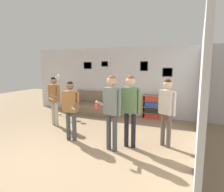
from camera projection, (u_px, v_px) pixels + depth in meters
The scene contains 12 objects.
ground_plane at pixel (40, 164), 4.08m from camera, with size 20.00×20.00×0.00m, color #937A5B.
wall_back at pixel (121, 81), 8.04m from camera, with size 8.20×0.08×2.70m.
wall_right at pixel (200, 92), 4.79m from camera, with size 0.06×6.98×2.70m.
couch at pixel (93, 107), 8.27m from camera, with size 2.06×0.80×0.90m.
bookshelf at pixel (156, 107), 7.39m from camera, with size 1.02×0.30×0.89m.
floor_lamp at pixel (57, 84), 7.97m from camera, with size 0.39×0.42×1.64m.
person_player_foreground_left at pixel (54, 96), 6.56m from camera, with size 0.49×0.53×1.62m.
person_player_foreground_center at pixel (71, 105), 5.23m from camera, with size 0.52×0.43×1.59m.
person_watcher_holding_cup at pixel (112, 104), 4.57m from camera, with size 0.56×0.41×1.78m.
person_spectator_near_bookshelf at pixel (130, 103), 4.76m from camera, with size 0.50×0.22×1.76m.
person_spectator_far_right at pixel (167, 106), 4.81m from camera, with size 0.44×0.35×1.67m.
bottle_on_floor at pixel (70, 113), 7.91m from camera, with size 0.06×0.06×0.28m.
Camera 1 is at (2.88, -2.91, 2.00)m, focal length 32.00 mm.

